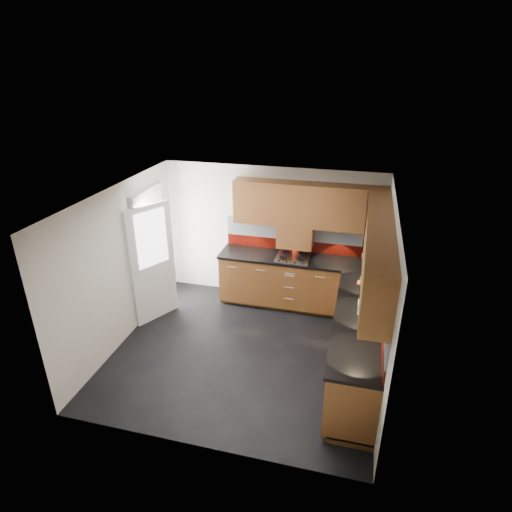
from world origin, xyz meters
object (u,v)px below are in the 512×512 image
(utensil_pot, at_px, (296,248))
(toaster, at_px, (373,259))
(gas_hob, at_px, (293,257))
(food_processor, at_px, (365,297))

(utensil_pot, xyz_separation_m, toaster, (1.28, -0.10, -0.02))
(gas_hob, height_order, toaster, toaster)
(toaster, distance_m, food_processor, 1.37)
(gas_hob, xyz_separation_m, food_processor, (1.20, -1.26, 0.11))
(utensil_pot, bearing_deg, gas_hob, -95.23)
(utensil_pot, bearing_deg, toaster, -4.49)
(gas_hob, distance_m, food_processor, 1.75)
(gas_hob, height_order, food_processor, food_processor)
(utensil_pot, relative_size, toaster, 1.68)
(utensil_pot, bearing_deg, food_processor, -51.08)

